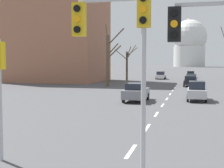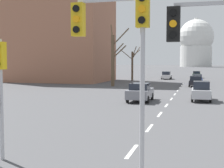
{
  "view_description": "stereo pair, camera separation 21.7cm",
  "coord_description": "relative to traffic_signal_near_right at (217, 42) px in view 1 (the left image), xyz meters",
  "views": [
    {
      "loc": [
        2.27,
        -4.49,
        3.49
      ],
      "look_at": [
        -0.32,
        5.56,
        2.76
      ],
      "focal_mm": 50.0,
      "sensor_mm": 36.0,
      "label": 1
    },
    {
      "loc": [
        2.48,
        -4.44,
        3.49
      ],
      "look_at": [
        -0.32,
        5.56,
        2.76
      ],
      "focal_mm": 50.0,
      "sensor_mm": 36.0,
      "label": 2
    }
  ],
  "objects": [
    {
      "name": "lane_stripe_1",
      "position": [
        -2.92,
        2.87,
        -4.03
      ],
      "size": [
        0.16,
        2.0,
        0.01
      ],
      "primitive_type": "cube",
      "color": "silver",
      "rests_on": "ground_plane"
    },
    {
      "name": "lane_stripe_8",
      "position": [
        -2.92,
        34.37,
        -4.03
      ],
      "size": [
        0.16,
        2.0,
        0.01
      ],
      "primitive_type": "cube",
      "color": "silver",
      "rests_on": "ground_plane"
    },
    {
      "name": "apartment_block_left",
      "position": [
        -25.46,
        44.44,
        6.29
      ],
      "size": [
        18.0,
        14.0,
        20.65
      ],
      "primitive_type": "cube",
      "color": "#9E664C",
      "rests_on": "ground_plane"
    },
    {
      "name": "lane_stripe_6",
      "position": [
        -2.92,
        25.37,
        -4.03
      ],
      "size": [
        0.16,
        2.0,
        0.01
      ],
      "primitive_type": "cube",
      "color": "silver",
      "rests_on": "ground_plane"
    },
    {
      "name": "lane_stripe_3",
      "position": [
        -2.92,
        11.87,
        -4.03
      ],
      "size": [
        0.16,
        2.0,
        0.01
      ],
      "primitive_type": "cube",
      "color": "silver",
      "rests_on": "ground_plane"
    },
    {
      "name": "lane_stripe_4",
      "position": [
        -2.92,
        16.37,
        -4.03
      ],
      "size": [
        0.16,
        2.0,
        0.01
      ],
      "primitive_type": "cube",
      "color": "silver",
      "rests_on": "ground_plane"
    },
    {
      "name": "sedan_distant_centre",
      "position": [
        -0.87,
        37.14,
        -3.25
      ],
      "size": [
        1.88,
        4.11,
        1.54
      ],
      "color": "black",
      "rests_on": "ground_plane"
    },
    {
      "name": "lane_stripe_9",
      "position": [
        -2.92,
        38.87,
        -4.03
      ],
      "size": [
        0.16,
        2.0,
        0.01
      ],
      "primitive_type": "cube",
      "color": "silver",
      "rests_on": "ground_plane"
    },
    {
      "name": "sedan_mid_centre",
      "position": [
        -6.86,
        55.75,
        -3.23
      ],
      "size": [
        1.89,
        4.57,
        1.59
      ],
      "color": "silver",
      "rests_on": "ground_plane"
    },
    {
      "name": "sedan_near_right",
      "position": [
        -0.94,
        62.79,
        -3.26
      ],
      "size": [
        1.82,
        4.52,
        1.51
      ],
      "color": "#2D4C33",
      "rests_on": "ground_plane"
    },
    {
      "name": "lane_stripe_10",
      "position": [
        -2.92,
        43.37,
        -4.03
      ],
      "size": [
        0.16,
        2.0,
        0.01
      ],
      "primitive_type": "cube",
      "color": "silver",
      "rests_on": "ground_plane"
    },
    {
      "name": "sedan_near_left",
      "position": [
        -0.69,
        42.55,
        -3.24
      ],
      "size": [
        1.7,
        4.49,
        1.56
      ],
      "color": "navy",
      "rests_on": "ground_plane"
    },
    {
      "name": "capitol_dome",
      "position": [
        -2.92,
        230.0,
        13.39
      ],
      "size": [
        25.32,
        25.32,
        35.77
      ],
      "color": "silver",
      "rests_on": "ground_plane"
    },
    {
      "name": "traffic_signal_near_right",
      "position": [
        0.0,
        0.0,
        0.0
      ],
      "size": [
        2.1,
        0.34,
        5.31
      ],
      "color": "#B2B2B7",
      "rests_on": "ground_plane"
    },
    {
      "name": "bare_tree_left_near",
      "position": [
        -12.57,
        49.03,
        -0.74
      ],
      "size": [
        4.3,
        2.53,
        6.71
      ],
      "color": "brown",
      "rests_on": "ground_plane"
    },
    {
      "name": "sedan_far_left",
      "position": [
        -0.21,
        20.26,
        -3.15
      ],
      "size": [
        1.7,
        4.13,
        1.78
      ],
      "color": "#B7B7BC",
      "rests_on": "ground_plane"
    },
    {
      "name": "lane_stripe_5",
      "position": [
        -2.92,
        20.87,
        -4.03
      ],
      "size": [
        0.16,
        2.0,
        0.01
      ],
      "primitive_type": "cube",
      "color": "silver",
      "rests_on": "ground_plane"
    },
    {
      "name": "bare_tree_left_far",
      "position": [
        -12.32,
        34.5,
        0.09
      ],
      "size": [
        3.38,
        3.51,
        9.05
      ],
      "color": "brown",
      "rests_on": "ground_plane"
    },
    {
      "name": "traffic_signal_centre_tall",
      "position": [
        -2.61,
        -0.27,
        0.15
      ],
      "size": [
        2.27,
        0.34,
        5.5
      ],
      "color": "#B2B2B7",
      "rests_on": "ground_plane"
    },
    {
      "name": "lane_stripe_2",
      "position": [
        -2.92,
        7.37,
        -4.03
      ],
      "size": [
        0.16,
        2.0,
        0.01
      ],
      "primitive_type": "cube",
      "color": "silver",
      "rests_on": "ground_plane"
    },
    {
      "name": "lane_stripe_7",
      "position": [
        -2.92,
        29.87,
        -4.03
      ],
      "size": [
        0.16,
        2.0,
        0.01
      ],
      "primitive_type": "cube",
      "color": "silver",
      "rests_on": "ground_plane"
    },
    {
      "name": "sedan_far_right",
      "position": [
        -5.46,
        18.46,
        -3.2
      ],
      "size": [
        1.94,
        4.23,
        1.63
      ],
      "color": "slate",
      "rests_on": "ground_plane"
    }
  ]
}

